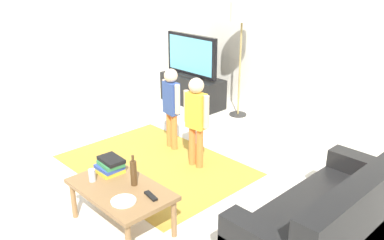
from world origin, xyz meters
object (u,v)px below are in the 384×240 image
(couch, at_px, (334,227))
(floor_lamp, at_px, (242,18))
(child_center, at_px, (196,115))
(tv_remote, at_px, (151,196))
(book_stack, at_px, (110,165))
(coffee_table, at_px, (121,192))
(tv, at_px, (191,56))
(plate, at_px, (124,201))
(child_near_tv, at_px, (171,101))
(bottle, at_px, (134,173))
(soda_can, at_px, (92,175))
(tv_stand, at_px, (192,90))

(couch, xyz_separation_m, floor_lamp, (-2.76, 2.05, 1.25))
(child_center, xyz_separation_m, tv_remote, (0.72, -1.26, -0.24))
(book_stack, bearing_deg, coffee_table, -18.13)
(tv, distance_m, book_stack, 3.35)
(tv_remote, height_order, plate, plate)
(floor_lamp, distance_m, child_center, 2.09)
(child_near_tv, xyz_separation_m, plate, (1.22, -1.62, -0.22))
(couch, bearing_deg, bottle, -148.98)
(floor_lamp, height_order, coffee_table, floor_lamp)
(bottle, xyz_separation_m, plate, (0.17, -0.24, -0.12))
(child_center, height_order, book_stack, child_center)
(book_stack, distance_m, soda_can, 0.22)
(floor_lamp, bearing_deg, tv, -169.24)
(tv, distance_m, coffee_table, 3.62)
(floor_lamp, xyz_separation_m, book_stack, (0.88, -2.99, -1.05))
(couch, bearing_deg, book_stack, -153.53)
(tv_stand, relative_size, plate, 5.45)
(child_center, height_order, coffee_table, child_center)
(floor_lamp, bearing_deg, tv_remote, -63.23)
(coffee_table, bearing_deg, floor_lamp, 111.03)
(child_center, relative_size, coffee_table, 1.11)
(floor_lamp, xyz_separation_m, tv_remote, (1.51, -2.99, -1.11))
(coffee_table, bearing_deg, plate, -28.58)
(plate, bearing_deg, tv_stand, 127.17)
(child_near_tv, xyz_separation_m, tv_remote, (1.32, -1.40, -0.22))
(tv_stand, distance_m, floor_lamp, 1.59)
(bottle, bearing_deg, tv_remote, -4.24)
(bottle, xyz_separation_m, tv_remote, (0.27, -0.02, -0.12))
(tv_stand, bearing_deg, soda_can, -59.27)
(coffee_table, xyz_separation_m, bottle, (0.05, 0.12, 0.17))
(coffee_table, distance_m, plate, 0.26)
(tv, relative_size, plate, 5.00)
(tv_stand, xyz_separation_m, couch, (3.67, -1.90, 0.05))
(tv, relative_size, coffee_table, 1.10)
(tv, xyz_separation_m, child_near_tv, (1.10, -1.42, -0.20))
(couch, relative_size, plate, 8.18)
(tv_stand, relative_size, tv, 1.09)
(tv_stand, bearing_deg, child_near_tv, -52.57)
(book_stack, distance_m, plate, 0.57)
(tv_stand, xyz_separation_m, book_stack, (1.79, -2.84, 0.25))
(coffee_table, bearing_deg, tv, 125.73)
(child_near_tv, height_order, plate, child_near_tv)
(couch, height_order, book_stack, couch)
(floor_lamp, relative_size, tv_remote, 10.47)
(child_center, xyz_separation_m, bottle, (0.45, -1.24, -0.12))
(child_center, bearing_deg, coffee_table, -73.65)
(plate, bearing_deg, bottle, 125.35)
(couch, height_order, child_center, child_center)
(plate, bearing_deg, floor_lamp, 113.69)
(tv, distance_m, soda_can, 3.56)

